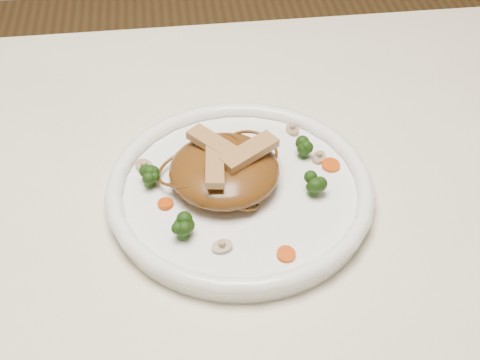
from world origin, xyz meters
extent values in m
cube|color=white|center=(0.00, 0.00, 0.73)|extent=(1.20, 0.80, 0.04)
cylinder|color=brown|center=(0.54, 0.34, 0.35)|extent=(0.06, 0.06, 0.71)
cylinder|color=white|center=(0.09, 0.00, 0.76)|extent=(0.36, 0.36, 0.02)
ellipsoid|color=brown|center=(0.07, 0.01, 0.79)|extent=(0.16, 0.16, 0.04)
cube|color=tan|center=(0.10, 0.01, 0.81)|extent=(0.07, 0.06, 0.01)
cube|color=tan|center=(0.06, 0.03, 0.81)|extent=(0.06, 0.07, 0.01)
cube|color=tan|center=(0.06, -0.01, 0.81)|extent=(0.03, 0.06, 0.01)
cylinder|color=#B64506|center=(0.13, 0.07, 0.77)|extent=(0.02, 0.02, 0.00)
cylinder|color=#B64506|center=(0.00, -0.02, 0.77)|extent=(0.02, 0.02, 0.00)
cylinder|color=#B64506|center=(0.20, 0.02, 0.77)|extent=(0.03, 0.03, 0.00)
cylinder|color=#B64506|center=(0.05, 0.08, 0.77)|extent=(0.02, 0.02, 0.00)
cylinder|color=#B64506|center=(0.12, -0.11, 0.77)|extent=(0.02, 0.02, 0.00)
cylinder|color=tan|center=(0.06, -0.09, 0.77)|extent=(0.03, 0.03, 0.01)
cylinder|color=tan|center=(0.19, 0.04, 0.77)|extent=(0.03, 0.03, 0.01)
cylinder|color=tan|center=(-0.02, 0.05, 0.77)|extent=(0.04, 0.04, 0.01)
cylinder|color=tan|center=(0.16, 0.09, 0.77)|extent=(0.03, 0.03, 0.01)
camera|label=1|loc=(0.02, -0.53, 1.29)|focal=48.52mm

